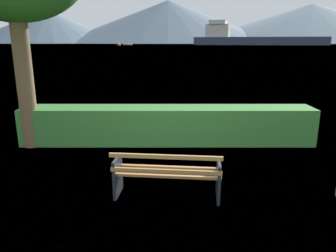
{
  "coord_description": "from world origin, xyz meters",
  "views": [
    {
      "loc": [
        0.01,
        -5.02,
        2.59
      ],
      "look_at": [
        0.0,
        1.38,
        0.89
      ],
      "focal_mm": 33.94,
      "sensor_mm": 36.0,
      "label": 1
    }
  ],
  "objects_px": {
    "tender_far": "(128,44)",
    "sailboat_mid": "(119,44)",
    "park_bench": "(167,174)",
    "cargo_ship_large": "(249,38)"
  },
  "relations": [
    {
      "from": "cargo_ship_large",
      "to": "sailboat_mid",
      "type": "height_order",
      "value": "cargo_ship_large"
    },
    {
      "from": "park_bench",
      "to": "sailboat_mid",
      "type": "height_order",
      "value": "sailboat_mid"
    },
    {
      "from": "cargo_ship_large",
      "to": "sailboat_mid",
      "type": "relative_size",
      "value": 19.82
    },
    {
      "from": "cargo_ship_large",
      "to": "sailboat_mid",
      "type": "distance_m",
      "value": 100.67
    },
    {
      "from": "cargo_ship_large",
      "to": "tender_far",
      "type": "distance_m",
      "value": 94.98
    },
    {
      "from": "park_bench",
      "to": "cargo_ship_large",
      "type": "xyz_separation_m",
      "value": [
        62.38,
        249.62,
        4.81
      ]
    },
    {
      "from": "sailboat_mid",
      "to": "park_bench",
      "type": "bearing_deg",
      "value": -81.27
    },
    {
      "from": "tender_far",
      "to": "sailboat_mid",
      "type": "bearing_deg",
      "value": -92.61
    },
    {
      "from": "park_bench",
      "to": "cargo_ship_large",
      "type": "bearing_deg",
      "value": 75.97
    },
    {
      "from": "cargo_ship_large",
      "to": "tender_far",
      "type": "xyz_separation_m",
      "value": [
        -94.61,
        6.99,
        -4.64
      ]
    }
  ]
}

